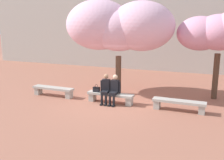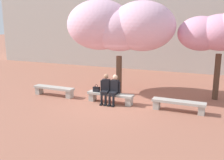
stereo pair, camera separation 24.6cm
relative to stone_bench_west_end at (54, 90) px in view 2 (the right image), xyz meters
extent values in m
plane|color=#9E604C|center=(2.96, 0.00, -0.31)|extent=(100.00, 100.00, 0.00)
cube|color=#B7B2A8|center=(2.96, 10.38, 4.40)|extent=(28.00, 4.00, 9.42)
cube|color=#ADA89E|center=(0.00, 0.00, 0.09)|extent=(2.11, 0.45, 0.10)
cube|color=#ADA89E|center=(-0.88, 0.01, -0.14)|extent=(0.25, 0.34, 0.35)
cube|color=#ADA89E|center=(0.88, -0.01, -0.14)|extent=(0.25, 0.34, 0.35)
cube|color=#ADA89E|center=(2.96, 0.00, 0.09)|extent=(2.11, 0.45, 0.10)
cube|color=#ADA89E|center=(2.08, 0.01, -0.14)|extent=(0.25, 0.34, 0.35)
cube|color=#ADA89E|center=(3.84, -0.01, -0.14)|extent=(0.25, 0.34, 0.35)
cube|color=#ADA89E|center=(5.92, 0.00, 0.09)|extent=(2.11, 0.45, 0.10)
cube|color=#ADA89E|center=(5.03, 0.01, -0.14)|extent=(0.25, 0.34, 0.35)
cube|color=#ADA89E|center=(6.80, -0.01, -0.14)|extent=(0.25, 0.34, 0.35)
cube|color=black|center=(2.72, -0.43, -0.28)|extent=(0.13, 0.23, 0.06)
cylinder|color=black|center=(2.71, -0.37, -0.07)|extent=(0.10, 0.10, 0.42)
cube|color=black|center=(2.89, -0.40, -0.28)|extent=(0.13, 0.23, 0.06)
cylinder|color=black|center=(2.89, -0.35, -0.07)|extent=(0.10, 0.10, 0.42)
cube|color=black|center=(2.77, -0.18, 0.20)|extent=(0.33, 0.43, 0.12)
cube|color=black|center=(2.74, 0.04, 0.47)|extent=(0.37, 0.26, 0.54)
sphere|color=#A37556|center=(2.74, 0.04, 0.87)|extent=(0.21, 0.21, 0.21)
cylinder|color=black|center=(2.54, -0.01, 0.43)|extent=(0.09, 0.09, 0.50)
cylinder|color=black|center=(2.96, 0.05, 0.43)|extent=(0.09, 0.09, 0.50)
cube|color=black|center=(3.08, -0.42, -0.28)|extent=(0.10, 0.22, 0.06)
cylinder|color=black|center=(3.08, -0.36, -0.07)|extent=(0.10, 0.10, 0.42)
cube|color=black|center=(3.26, -0.42, -0.28)|extent=(0.10, 0.22, 0.06)
cylinder|color=black|center=(3.26, -0.36, -0.07)|extent=(0.10, 0.10, 0.42)
cube|color=black|center=(3.17, -0.18, 0.20)|extent=(0.28, 0.40, 0.12)
cube|color=black|center=(3.17, 0.04, 0.47)|extent=(0.34, 0.22, 0.54)
sphere|color=beige|center=(3.17, 0.04, 0.87)|extent=(0.21, 0.21, 0.21)
cylinder|color=black|center=(2.96, 0.02, 0.43)|extent=(0.09, 0.09, 0.50)
cylinder|color=black|center=(3.38, 0.02, 0.43)|extent=(0.09, 0.09, 0.50)
cube|color=black|center=(2.30, -0.03, 0.25)|extent=(0.30, 0.14, 0.22)
cube|color=black|center=(2.30, -0.03, 0.34)|extent=(0.30, 0.15, 0.04)
torus|color=black|center=(2.30, -0.03, 0.41)|extent=(0.14, 0.02, 0.14)
cylinder|color=#513828|center=(2.77, 1.57, 0.63)|extent=(0.28, 0.28, 1.89)
ellipsoid|color=#EFB7D1|center=(2.77, 1.57, 2.82)|extent=(2.67, 2.45, 2.00)
ellipsoid|color=#EFB7D1|center=(1.71, 1.68, 3.05)|extent=(3.24, 3.12, 2.43)
ellipsoid|color=#EFB7D1|center=(3.82, 1.84, 3.00)|extent=(3.09, 2.93, 2.32)
cylinder|color=#513828|center=(7.23, 2.38, 0.74)|extent=(0.26, 0.26, 2.11)
ellipsoid|color=pink|center=(7.23, 2.38, 2.75)|extent=(2.14, 2.04, 1.61)
ellipsoid|color=pink|center=(6.40, 2.46, 2.68)|extent=(2.08, 2.00, 1.56)
camera|label=1|loc=(7.04, -10.32, 3.24)|focal=42.00mm
camera|label=2|loc=(7.27, -10.23, 3.24)|focal=42.00mm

